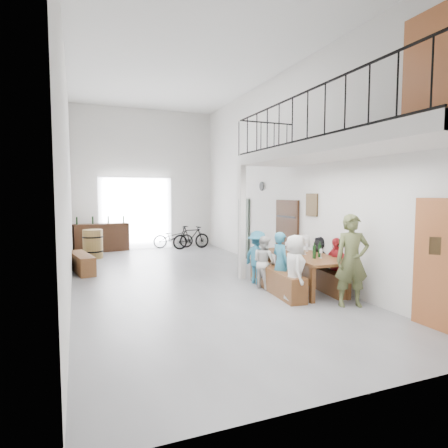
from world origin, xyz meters
name	(u,v)px	position (x,y,z in m)	size (l,w,h in m)	color
floor	(188,279)	(0.00, 0.00, 0.00)	(12.00, 12.00, 0.00)	slate
room_walls	(187,137)	(0.00, 0.00, 3.55)	(12.00, 12.00, 12.00)	silver
gateway_portal	(136,213)	(-0.40, 5.94, 1.40)	(2.80, 0.08, 2.80)	white
right_wall_decor	(323,212)	(2.70, -1.87, 1.74)	(0.07, 8.28, 5.07)	brown
balcony	(333,152)	(1.98, -3.13, 2.96)	(1.52, 5.62, 4.00)	silver
tasting_table	(305,258)	(2.20, -1.91, 0.71)	(1.17, 2.50, 0.79)	brown
bench_inner	(276,280)	(1.48, -1.87, 0.26)	(0.36, 2.27, 0.52)	brown
bench_wall	(319,277)	(2.57, -1.95, 0.24)	(0.27, 2.09, 0.48)	brown
tableware	(305,248)	(2.25, -1.82, 0.92)	(0.56, 1.37, 0.35)	black
side_bench	(82,263)	(-2.50, 1.97, 0.25)	(0.39, 1.79, 0.50)	brown
oak_barrel	(93,244)	(-2.10, 4.19, 0.49)	(0.66, 0.66, 0.97)	olive
serving_counter	(101,238)	(-1.75, 5.65, 0.53)	(2.00, 0.56, 1.06)	#371E10
counter_bottles	(101,220)	(-1.75, 5.63, 1.20)	(1.74, 0.34, 0.28)	black
guest_left_a	(295,269)	(1.42, -2.74, 0.68)	(0.66, 0.43, 1.36)	silver
guest_left_b	(280,263)	(1.48, -2.06, 0.67)	(0.49, 0.32, 1.35)	teal
guest_left_c	(264,262)	(1.38, -1.50, 0.60)	(0.59, 0.46, 1.21)	silver
guest_left_d	(258,257)	(1.43, -1.06, 0.64)	(0.83, 0.48, 1.28)	teal
guest_right_a	(336,265)	(2.70, -2.38, 0.60)	(0.71, 0.29, 1.21)	#AF1E24
guest_right_b	(320,261)	(2.73, -1.75, 0.58)	(1.08, 0.35, 1.17)	black
guest_right_c	(305,257)	(2.69, -1.19, 0.58)	(0.57, 0.37, 1.16)	silver
host_standing	(352,261)	(2.29, -3.36, 0.89)	(0.65, 0.43, 1.78)	#4E542F
potted_plant	(261,260)	(2.45, 0.70, 0.23)	(0.41, 0.35, 0.45)	#144718
bicycle_near	(173,238)	(1.00, 5.57, 0.42)	(0.55, 1.59, 0.83)	black
bicycle_far	(191,237)	(1.60, 5.06, 0.46)	(0.43, 1.53, 0.92)	black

